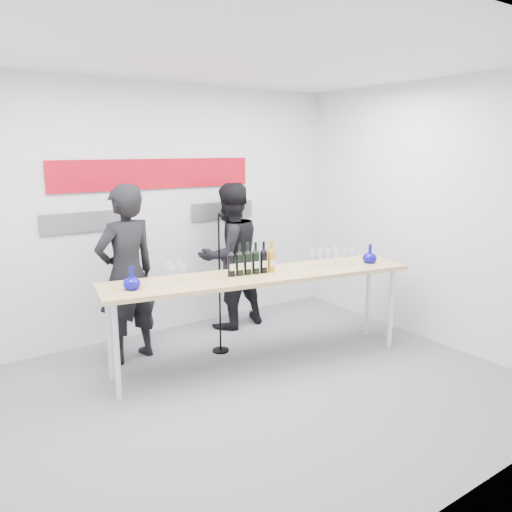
{
  "coord_description": "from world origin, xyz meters",
  "views": [
    {
      "loc": [
        -2.42,
        -3.59,
        2.26
      ],
      "look_at": [
        0.46,
        0.57,
        1.15
      ],
      "focal_mm": 35.0,
      "sensor_mm": 36.0,
      "label": 1
    }
  ],
  "objects_px": {
    "presenter_left": "(127,274)",
    "mic_stand": "(220,311)",
    "tasting_table": "(261,281)",
    "presenter_right": "(230,256)"
  },
  "relations": [
    {
      "from": "presenter_left",
      "to": "mic_stand",
      "type": "xyz_separation_m",
      "value": [
        0.91,
        -0.39,
        -0.47
      ]
    },
    {
      "from": "tasting_table",
      "to": "presenter_left",
      "type": "distance_m",
      "value": 1.42
    },
    {
      "from": "tasting_table",
      "to": "presenter_right",
      "type": "xyz_separation_m",
      "value": [
        0.33,
        1.15,
        0.01
      ]
    },
    {
      "from": "presenter_left",
      "to": "presenter_right",
      "type": "bearing_deg",
      "value": 178.59
    },
    {
      "from": "presenter_left",
      "to": "tasting_table",
      "type": "bearing_deg",
      "value": 129.6
    },
    {
      "from": "presenter_left",
      "to": "mic_stand",
      "type": "bearing_deg",
      "value": 144.94
    },
    {
      "from": "presenter_left",
      "to": "mic_stand",
      "type": "height_order",
      "value": "presenter_left"
    },
    {
      "from": "tasting_table",
      "to": "mic_stand",
      "type": "height_order",
      "value": "mic_stand"
    },
    {
      "from": "presenter_right",
      "to": "mic_stand",
      "type": "bearing_deg",
      "value": 45.78
    },
    {
      "from": "presenter_right",
      "to": "mic_stand",
      "type": "relative_size",
      "value": 1.16
    }
  ]
}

